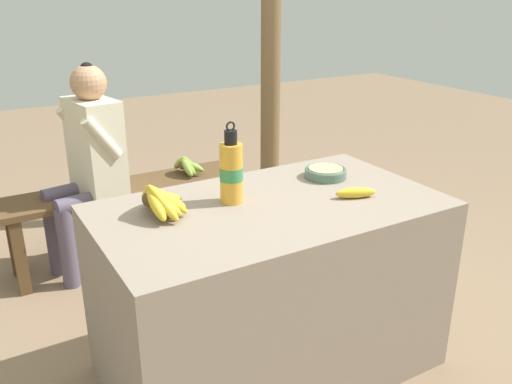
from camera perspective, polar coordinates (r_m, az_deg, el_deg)
ground_plane at (r=2.45m, az=1.38°, el=-17.65°), size 12.00×12.00×0.00m
market_counter at (r=2.24m, az=1.46°, el=-10.17°), size 1.33×0.75×0.75m
banana_bunch_ripe at (r=1.98m, az=-10.25°, el=-0.67°), size 0.17×0.28×0.14m
serving_bowl at (r=2.37m, az=7.33°, el=2.10°), size 0.18×0.18×0.04m
water_bottle at (r=2.05m, az=-2.62°, el=2.17°), size 0.09×0.09×0.32m
loose_banana_front at (r=2.16m, az=10.45°, el=-0.08°), size 0.17×0.10×0.04m
wooden_bench at (r=3.21m, az=-13.85°, el=-0.77°), size 1.39×0.32×0.45m
seated_vendor at (r=3.04m, az=-17.25°, el=3.67°), size 0.44×0.42×1.16m
banana_bunch_green at (r=3.29m, az=-7.27°, el=2.86°), size 0.16×0.23×0.13m
support_post_far at (r=3.70m, az=1.59°, el=16.54°), size 0.13×0.13×2.48m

